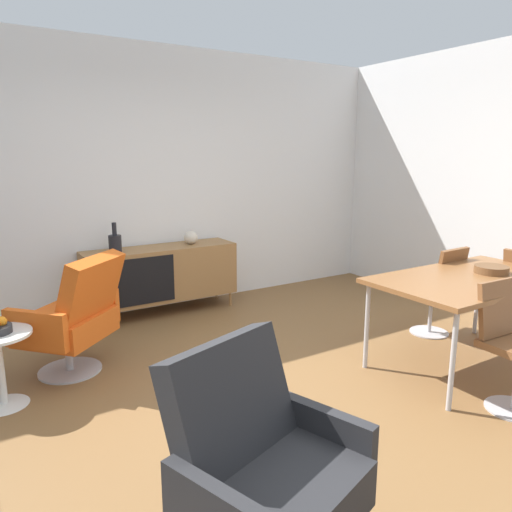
{
  "coord_description": "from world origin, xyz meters",
  "views": [
    {
      "loc": [
        -1.58,
        -2.45,
        1.68
      ],
      "look_at": [
        0.47,
        0.83,
        0.86
      ],
      "focal_mm": 33.78,
      "sensor_mm": 36.0,
      "label": 1
    }
  ],
  "objects_px": {
    "lounge_chair_red": "(73,316)",
    "side_table_round": "(0,361)",
    "sideboard": "(161,273)",
    "wooden_bowl_on_table": "(491,270)",
    "vase_sculptural_dark": "(191,238)",
    "armchair_black_shell": "(263,466)",
    "dining_table": "(471,282)",
    "dining_chair_back_right": "(438,287)",
    "dining_chair_front_left": "(512,341)",
    "vase_cobalt": "(115,242)"
  },
  "relations": [
    {
      "from": "wooden_bowl_on_table",
      "to": "armchair_black_shell",
      "type": "xyz_separation_m",
      "value": [
        -2.68,
        -0.76,
        -0.3
      ]
    },
    {
      "from": "lounge_chair_red",
      "to": "dining_table",
      "type": "bearing_deg",
      "value": -29.46
    },
    {
      "from": "dining_chair_front_left",
      "to": "lounge_chair_red",
      "type": "height_order",
      "value": "lounge_chair_red"
    },
    {
      "from": "vase_cobalt",
      "to": "dining_table",
      "type": "height_order",
      "value": "vase_cobalt"
    },
    {
      "from": "vase_cobalt",
      "to": "dining_chair_back_right",
      "type": "relative_size",
      "value": 0.35
    },
    {
      "from": "dining_table",
      "to": "armchair_black_shell",
      "type": "bearing_deg",
      "value": -162.5
    },
    {
      "from": "lounge_chair_red",
      "to": "side_table_round",
      "type": "height_order",
      "value": "lounge_chair_red"
    },
    {
      "from": "vase_sculptural_dark",
      "to": "armchair_black_shell",
      "type": "relative_size",
      "value": 0.16
    },
    {
      "from": "sideboard",
      "to": "vase_sculptural_dark",
      "type": "relative_size",
      "value": 10.68
    },
    {
      "from": "wooden_bowl_on_table",
      "to": "vase_sculptural_dark",
      "type": "bearing_deg",
      "value": 119.85
    },
    {
      "from": "lounge_chair_red",
      "to": "armchair_black_shell",
      "type": "height_order",
      "value": "same"
    },
    {
      "from": "vase_cobalt",
      "to": "dining_chair_back_right",
      "type": "height_order",
      "value": "vase_cobalt"
    },
    {
      "from": "wooden_bowl_on_table",
      "to": "side_table_round",
      "type": "distance_m",
      "value": 3.73
    },
    {
      "from": "side_table_round",
      "to": "vase_cobalt",
      "type": "bearing_deg",
      "value": 47.62
    },
    {
      "from": "dining_table",
      "to": "armchair_black_shell",
      "type": "xyz_separation_m",
      "value": [
        -2.45,
        -0.77,
        -0.23
      ]
    },
    {
      "from": "dining_chair_back_right",
      "to": "wooden_bowl_on_table",
      "type": "bearing_deg",
      "value": -101.82
    },
    {
      "from": "vase_sculptural_dark",
      "to": "side_table_round",
      "type": "bearing_deg",
      "value": -147.21
    },
    {
      "from": "vase_cobalt",
      "to": "dining_chair_front_left",
      "type": "height_order",
      "value": "vase_cobalt"
    },
    {
      "from": "lounge_chair_red",
      "to": "dining_chair_front_left",
      "type": "bearing_deg",
      "value": -41.54
    },
    {
      "from": "vase_cobalt",
      "to": "lounge_chair_red",
      "type": "xyz_separation_m",
      "value": [
        -0.64,
        -1.03,
        -0.35
      ]
    },
    {
      "from": "sideboard",
      "to": "dining_chair_back_right",
      "type": "relative_size",
      "value": 1.87
    },
    {
      "from": "dining_chair_front_left",
      "to": "armchair_black_shell",
      "type": "xyz_separation_m",
      "value": [
        -2.1,
        -0.21,
        -0.0
      ]
    },
    {
      "from": "dining_chair_back_right",
      "to": "side_table_round",
      "type": "relative_size",
      "value": 1.65
    },
    {
      "from": "dining_table",
      "to": "side_table_round",
      "type": "xyz_separation_m",
      "value": [
        -3.24,
        1.26,
        -0.38
      ]
    },
    {
      "from": "dining_table",
      "to": "armchair_black_shell",
      "type": "height_order",
      "value": "armchair_black_shell"
    },
    {
      "from": "dining_chair_back_right",
      "to": "side_table_round",
      "type": "height_order",
      "value": "dining_chair_back_right"
    },
    {
      "from": "vase_cobalt",
      "to": "sideboard",
      "type": "bearing_deg",
      "value": -0.23
    },
    {
      "from": "vase_sculptural_dark",
      "to": "side_table_round",
      "type": "xyz_separation_m",
      "value": [
        -2.0,
        -1.29,
        -0.47
      ]
    },
    {
      "from": "vase_sculptural_dark",
      "to": "dining_chair_front_left",
      "type": "bearing_deg",
      "value": -74.01
    },
    {
      "from": "vase_cobalt",
      "to": "wooden_bowl_on_table",
      "type": "relative_size",
      "value": 1.14
    },
    {
      "from": "vase_cobalt",
      "to": "armchair_black_shell",
      "type": "height_order",
      "value": "vase_cobalt"
    },
    {
      "from": "dining_table",
      "to": "dining_chair_back_right",
      "type": "distance_m",
      "value": 0.7
    },
    {
      "from": "sideboard",
      "to": "vase_sculptural_dark",
      "type": "height_order",
      "value": "vase_sculptural_dark"
    },
    {
      "from": "sideboard",
      "to": "dining_chair_front_left",
      "type": "height_order",
      "value": "dining_chair_front_left"
    },
    {
      "from": "vase_sculptural_dark",
      "to": "armchair_black_shell",
      "type": "distance_m",
      "value": 3.55
    },
    {
      "from": "vase_sculptural_dark",
      "to": "sideboard",
      "type": "bearing_deg",
      "value": -179.7
    },
    {
      "from": "wooden_bowl_on_table",
      "to": "armchair_black_shell",
      "type": "bearing_deg",
      "value": -164.18
    },
    {
      "from": "sideboard",
      "to": "wooden_bowl_on_table",
      "type": "height_order",
      "value": "wooden_bowl_on_table"
    },
    {
      "from": "dining_table",
      "to": "dining_chair_back_right",
      "type": "height_order",
      "value": "dining_chair_back_right"
    },
    {
      "from": "vase_sculptural_dark",
      "to": "dining_chair_back_right",
      "type": "relative_size",
      "value": 0.18
    },
    {
      "from": "dining_table",
      "to": "armchair_black_shell",
      "type": "distance_m",
      "value": 2.58
    },
    {
      "from": "vase_cobalt",
      "to": "dining_chair_front_left",
      "type": "distance_m",
      "value": 3.57
    },
    {
      "from": "vase_cobalt",
      "to": "side_table_round",
      "type": "distance_m",
      "value": 1.81
    },
    {
      "from": "dining_chair_back_right",
      "to": "dining_chair_front_left",
      "type": "relative_size",
      "value": 1.0
    },
    {
      "from": "dining_table",
      "to": "lounge_chair_red",
      "type": "relative_size",
      "value": 1.69
    },
    {
      "from": "armchair_black_shell",
      "to": "wooden_bowl_on_table",
      "type": "bearing_deg",
      "value": 15.82
    },
    {
      "from": "vase_sculptural_dark",
      "to": "side_table_round",
      "type": "distance_m",
      "value": 2.42
    },
    {
      "from": "vase_sculptural_dark",
      "to": "dining_table",
      "type": "distance_m",
      "value": 2.84
    },
    {
      "from": "dining_chair_front_left",
      "to": "wooden_bowl_on_table",
      "type": "bearing_deg",
      "value": 43.29
    },
    {
      "from": "sideboard",
      "to": "dining_chair_back_right",
      "type": "distance_m",
      "value": 2.79
    }
  ]
}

